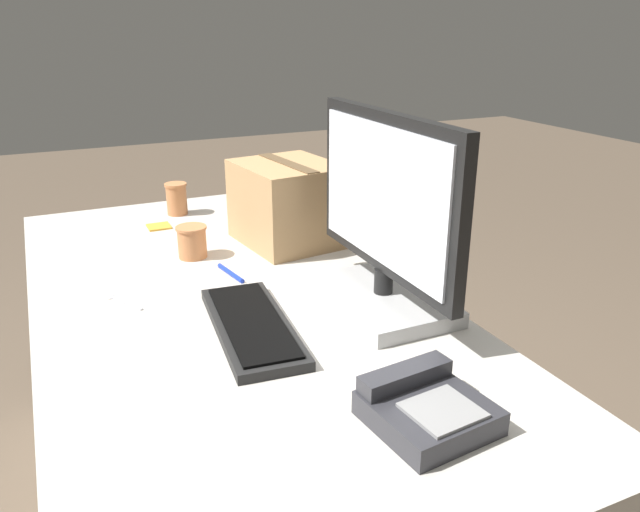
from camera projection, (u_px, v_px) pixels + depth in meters
office_desk at (237, 421)px, 1.66m from camera, size 1.80×0.90×0.74m
monitor at (385, 229)px, 1.39m from camera, size 0.56×0.23×0.45m
keyboard at (252, 325)px, 1.34m from camera, size 0.42×0.19×0.03m
desk_phone at (426, 408)px, 1.04m from camera, size 0.20×0.20×0.07m
paper_cup_left at (177, 199)px, 2.13m from camera, size 0.07×0.07×0.11m
paper_cup_right at (192, 242)px, 1.75m from camera, size 0.09×0.09×0.09m
spoon at (118, 300)px, 1.49m from camera, size 0.13×0.08×0.00m
cardboard_box at (288, 203)px, 1.84m from camera, size 0.33×0.30×0.24m
pen_marker at (231, 273)px, 1.64m from camera, size 0.13×0.03×0.01m
sticky_note_pad at (159, 226)px, 2.01m from camera, size 0.07×0.07×0.01m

